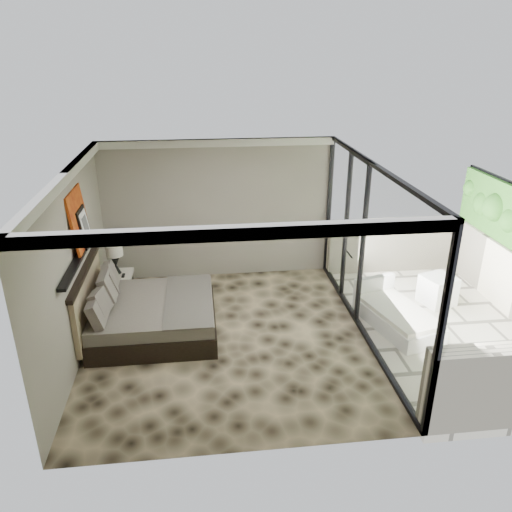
{
  "coord_description": "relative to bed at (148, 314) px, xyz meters",
  "views": [
    {
      "loc": [
        -0.36,
        -6.98,
        4.41
      ],
      "look_at": [
        0.51,
        0.4,
        1.26
      ],
      "focal_mm": 35.0,
      "sensor_mm": 36.0,
      "label": 1
    }
  ],
  "objects": [
    {
      "name": "abstract_canvas",
      "position": [
        -0.9,
        0.11,
        1.64
      ],
      "size": [
        0.13,
        0.9,
        0.9
      ],
      "primitive_type": "cube",
      "rotation": [
        0.0,
        -0.1,
        0.0
      ],
      "color": "red",
      "rests_on": "picture_ledge"
    },
    {
      "name": "floor",
      "position": [
        1.29,
        -0.36,
        -0.34
      ],
      "size": [
        5.0,
        5.0,
        0.0
      ],
      "primitive_type": "plane",
      "color": "black",
      "rests_on": "ground"
    },
    {
      "name": "back_wall",
      "position": [
        1.29,
        2.13,
        1.06
      ],
      "size": [
        4.5,
        0.02,
        2.8
      ],
      "primitive_type": "cube",
      "color": "gray",
      "rests_on": "floor"
    },
    {
      "name": "ottoman",
      "position": [
        5.21,
        0.39,
        -0.07
      ],
      "size": [
        0.67,
        0.67,
        0.53
      ],
      "primitive_type": "cube",
      "rotation": [
        0.0,
        0.0,
        0.31
      ],
      "color": "white",
      "rests_on": "terrace_slab"
    },
    {
      "name": "table_lamp",
      "position": [
        -0.65,
        1.29,
        0.55
      ],
      "size": [
        0.31,
        0.31,
        0.57
      ],
      "color": "black",
      "rests_on": "nightstand"
    },
    {
      "name": "lounger",
      "position": [
        4.15,
        -0.3,
        -0.14
      ],
      "size": [
        1.17,
        1.73,
        0.62
      ],
      "rotation": [
        0.0,
        0.0,
        0.26
      ],
      "color": "silver",
      "rests_on": "terrace_slab"
    },
    {
      "name": "left_wall",
      "position": [
        -0.95,
        -0.36,
        1.06
      ],
      "size": [
        0.02,
        5.0,
        2.8
      ],
      "primitive_type": "cube",
      "color": "gray",
      "rests_on": "floor"
    },
    {
      "name": "ceiling",
      "position": [
        1.29,
        -0.36,
        2.45
      ],
      "size": [
        4.5,
        5.0,
        0.02
      ],
      "primitive_type": "cube",
      "color": "silver",
      "rests_on": "back_wall"
    },
    {
      "name": "terrace_slab",
      "position": [
        5.04,
        -0.36,
        -0.4
      ],
      "size": [
        3.0,
        5.0,
        0.12
      ],
      "primitive_type": "cube",
      "color": "#BCB6A1",
      "rests_on": "ground"
    },
    {
      "name": "glass_wall",
      "position": [
        3.54,
        -0.36,
        1.06
      ],
      "size": [
        0.08,
        5.0,
        2.8
      ],
      "primitive_type": "cube",
      "color": "white",
      "rests_on": "floor"
    },
    {
      "name": "framed_print",
      "position": [
        -0.85,
        0.18,
        1.49
      ],
      "size": [
        0.11,
        0.5,
        0.6
      ],
      "primitive_type": "cube",
      "rotation": [
        0.0,
        -0.14,
        0.0
      ],
      "color": "black",
      "rests_on": "picture_ledge"
    },
    {
      "name": "bed",
      "position": [
        0.0,
        0.0,
        0.0
      ],
      "size": [
        2.05,
        1.99,
        1.13
      ],
      "color": "black",
      "rests_on": "floor"
    },
    {
      "name": "picture_ledge",
      "position": [
        -0.89,
        -0.26,
        1.16
      ],
      "size": [
        0.12,
        2.2,
        0.05
      ],
      "primitive_type": "cube",
      "color": "black",
      "rests_on": "left_wall"
    },
    {
      "name": "nightstand",
      "position": [
        -0.64,
        1.24,
        -0.06
      ],
      "size": [
        0.61,
        0.61,
        0.55
      ],
      "primitive_type": "cube",
      "rotation": [
        0.0,
        0.0,
        -0.13
      ],
      "color": "black",
      "rests_on": "floor"
    }
  ]
}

